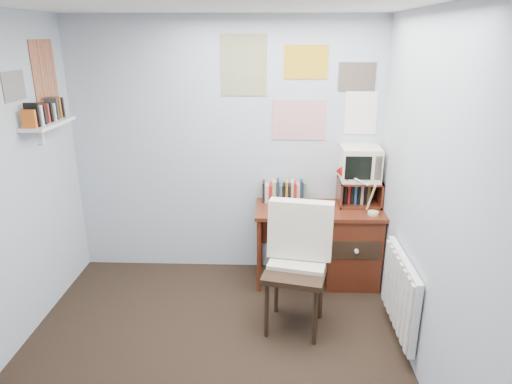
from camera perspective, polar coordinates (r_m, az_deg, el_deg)
ground at (r=3.49m, az=-6.37°, el=-22.62°), size 3.50×3.50×0.00m
back_wall at (r=4.47m, az=-3.77°, el=5.25°), size 3.00×0.02×2.50m
right_wall at (r=2.97m, az=22.62°, el=-3.42°), size 0.02×3.50×2.50m
desk at (r=4.54m, az=11.09°, el=-6.21°), size 1.20×0.55×0.76m
desk_chair at (r=3.72m, az=4.95°, el=-9.98°), size 0.62×0.60×1.02m
desk_lamp at (r=4.25m, az=14.62°, el=-0.46°), size 0.29×0.26×0.36m
tv_riser at (r=4.48m, az=12.77°, el=-0.04°), size 0.40×0.30×0.25m
crt_tv at (r=4.41m, az=12.87°, el=3.70°), size 0.37×0.34×0.34m
book_row at (r=4.48m, az=4.65°, el=0.17°), size 0.60×0.14×0.22m
radiator at (r=3.79m, az=17.62°, el=-11.93°), size 0.09×0.80×0.60m
wall_shelf at (r=4.17m, az=-24.53°, el=7.78°), size 0.20×0.62×0.24m
posters_back at (r=4.35m, az=5.50°, el=12.84°), size 1.20×0.01×0.90m
posters_left at (r=4.17m, az=-26.44°, el=12.82°), size 0.01×0.70×0.60m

